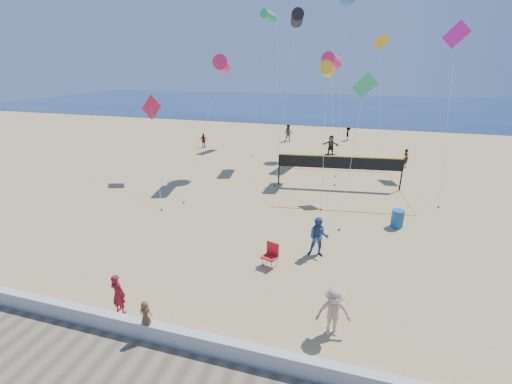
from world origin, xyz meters
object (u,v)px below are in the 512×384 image
(woman, at_px, (118,294))
(camp_chair, at_px, (271,253))
(volleyball_net, at_px, (339,166))
(trash_barrel, at_px, (397,219))

(woman, xyz_separation_m, camp_chair, (4.34, 4.31, -0.16))
(woman, bearing_deg, camp_chair, -127.11)
(camp_chair, distance_m, volleyball_net, 11.09)
(woman, height_order, trash_barrel, woman)
(woman, xyz_separation_m, trash_barrel, (9.86, 9.81, -0.29))
(woman, distance_m, camp_chair, 6.12)
(camp_chair, relative_size, volleyball_net, 0.13)
(camp_chair, bearing_deg, volleyball_net, 97.08)
(woman, xyz_separation_m, volleyball_net, (6.44, 15.16, 0.77))
(woman, height_order, volleyball_net, volleyball_net)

